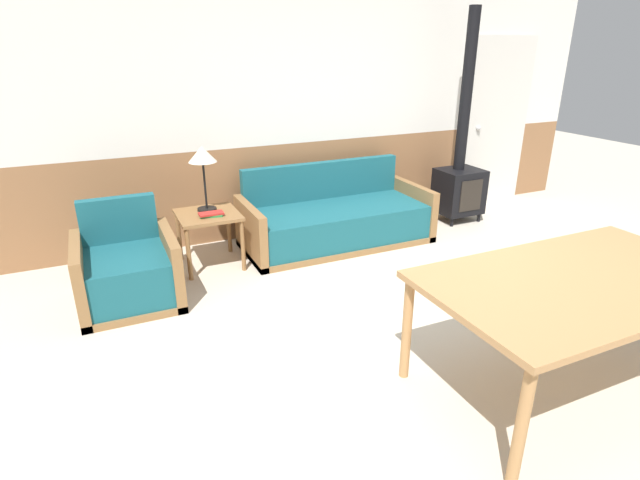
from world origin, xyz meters
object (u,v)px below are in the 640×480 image
at_px(couch, 336,221).
at_px(armchair, 128,273).
at_px(table_lamp, 202,158).
at_px(dining_table, 581,287).
at_px(wood_stove, 460,171).
at_px(side_table, 208,222).

xyz_separation_m(couch, armchair, (-2.09, -0.45, 0.01)).
bearing_deg(table_lamp, dining_table, -60.43).
relative_size(dining_table, wood_stove, 0.79).
distance_m(table_lamp, dining_table, 3.20).
bearing_deg(table_lamp, side_table, -99.18).
xyz_separation_m(dining_table, wood_stove, (1.38, 2.76, -0.08)).
xyz_separation_m(side_table, dining_table, (1.58, -2.67, 0.23)).
xyz_separation_m(table_lamp, wood_stove, (2.95, -0.01, -0.42)).
distance_m(side_table, wood_stove, 2.97).
relative_size(couch, table_lamp, 3.25).
bearing_deg(couch, table_lamp, 176.69).
xyz_separation_m(armchair, table_lamp, (0.78, 0.53, 0.76)).
bearing_deg(table_lamp, couch, -3.31).
xyz_separation_m(couch, wood_stove, (1.64, 0.07, 0.34)).
bearing_deg(armchair, side_table, 29.12).
relative_size(couch, wood_stove, 0.83).
height_order(armchair, wood_stove, wood_stove).
distance_m(table_lamp, wood_stove, 2.98).
bearing_deg(wood_stove, couch, -177.57).
height_order(armchair, table_lamp, table_lamp).
relative_size(table_lamp, wood_stove, 0.26).
height_order(side_table, wood_stove, wood_stove).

